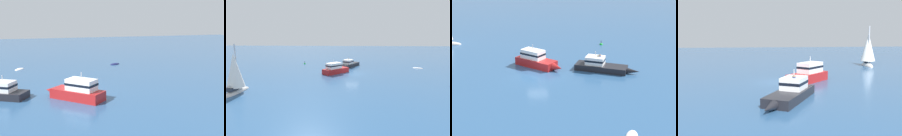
% 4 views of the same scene
% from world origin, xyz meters
% --- Properties ---
extents(ground_plane, '(160.00, 160.00, 0.00)m').
position_xyz_m(ground_plane, '(0.00, 0.00, 0.00)').
color(ground_plane, '#2D5684').
extents(rib, '(2.34, 1.89, 0.48)m').
position_xyz_m(rib, '(9.64, 15.71, 0.00)').
color(rib, '#191E4C').
rests_on(rib, ground).
extents(rib_1, '(1.92, 2.52, 0.37)m').
position_xyz_m(rib_1, '(-6.49, 15.50, 0.00)').
color(rib_1, white).
rests_on(rib_1, ground).
extents(cabin_cruiser, '(6.08, 5.97, 2.90)m').
position_xyz_m(cabin_cruiser, '(-0.18, -3.33, 0.89)').
color(cabin_cruiser, '#B21E1E').
rests_on(cabin_cruiser, ground).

